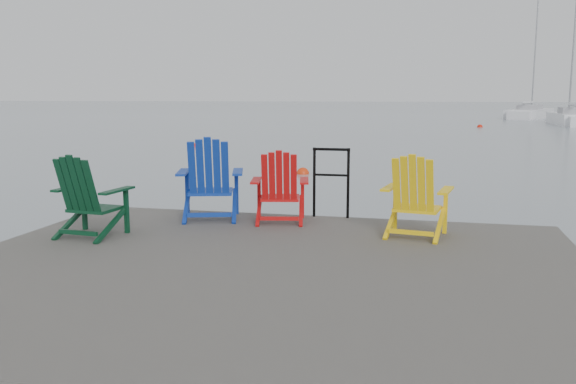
% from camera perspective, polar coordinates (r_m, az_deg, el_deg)
% --- Properties ---
extents(ground, '(400.00, 400.00, 0.00)m').
position_cam_1_polar(ground, '(5.80, -2.49, -11.80)').
color(ground, gray).
rests_on(ground, ground).
extents(dock, '(6.00, 5.00, 1.40)m').
position_cam_1_polar(dock, '(5.68, -2.51, -8.52)').
color(dock, '#2A2825').
rests_on(dock, ground).
extents(handrail, '(0.48, 0.04, 0.90)m').
position_cam_1_polar(handrail, '(7.83, 4.06, 1.53)').
color(handrail, black).
rests_on(handrail, dock).
extents(chair_green, '(0.77, 0.72, 0.91)m').
position_cam_1_polar(chair_green, '(7.08, -18.21, -0.37)').
color(chair_green, '#08301B').
rests_on(chair_green, dock).
extents(chair_blue, '(0.96, 0.92, 1.03)m').
position_cam_1_polar(chair_blue, '(7.74, -7.32, 1.23)').
color(chair_blue, navy).
rests_on(chair_blue, dock).
extents(chair_red, '(0.80, 0.76, 0.89)m').
position_cam_1_polar(chair_red, '(7.50, -0.77, 0.50)').
color(chair_red, '#BB0D0E').
rests_on(chair_red, dock).
extents(chair_yellow, '(0.81, 0.76, 0.92)m').
position_cam_1_polar(chair_yellow, '(6.87, 11.85, -0.36)').
color(chair_yellow, yellow).
rests_on(chair_yellow, dock).
extents(sailboat_near, '(2.20, 7.79, 10.77)m').
position_cam_1_polar(sailboat_near, '(48.00, 24.83, 6.17)').
color(sailboat_near, white).
rests_on(sailboat_near, ground).
extents(sailboat_mid, '(5.72, 10.58, 13.92)m').
position_cam_1_polar(sailboat_mid, '(61.35, 21.72, 6.81)').
color(sailboat_mid, silver).
rests_on(sailboat_mid, ground).
extents(buoy_a, '(0.34, 0.34, 0.34)m').
position_cam_1_polar(buoy_a, '(16.19, 1.39, 1.72)').
color(buoy_a, red).
rests_on(buoy_a, ground).
extents(buoy_b, '(0.36, 0.36, 0.36)m').
position_cam_1_polar(buoy_b, '(25.04, -8.95, 4.20)').
color(buoy_b, red).
rests_on(buoy_b, ground).
extents(buoy_d, '(0.37, 0.37, 0.37)m').
position_cam_1_polar(buoy_d, '(41.97, 17.51, 5.80)').
color(buoy_d, red).
rests_on(buoy_d, ground).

